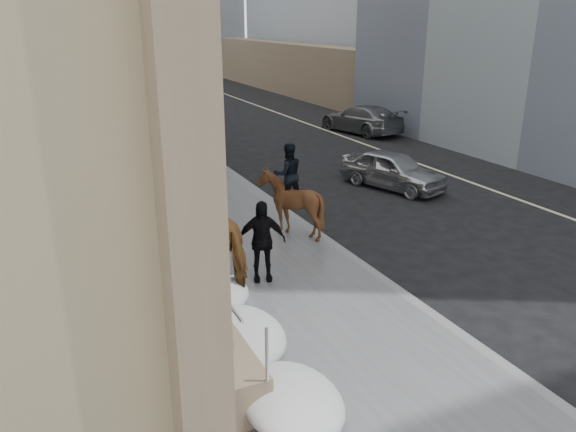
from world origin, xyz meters
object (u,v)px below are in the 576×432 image
(mounted_horse_left, at_px, (223,233))
(mounted_horse_right, at_px, (290,198))
(car_silver, at_px, (393,170))
(car_grey, at_px, (361,119))
(pedestrian, at_px, (261,241))

(mounted_horse_left, relative_size, mounted_horse_right, 1.12)
(car_silver, height_order, car_grey, car_grey)
(mounted_horse_right, height_order, car_silver, mounted_horse_right)
(mounted_horse_left, height_order, mounted_horse_right, mounted_horse_left)
(mounted_horse_left, xyz_separation_m, pedestrian, (0.81, -0.26, -0.22))
(mounted_horse_right, xyz_separation_m, car_silver, (5.51, 2.94, -0.49))
(car_grey, bearing_deg, car_silver, 53.07)
(mounted_horse_left, relative_size, pedestrian, 1.50)
(car_grey, bearing_deg, mounted_horse_right, 39.70)
(mounted_horse_right, xyz_separation_m, pedestrian, (-1.82, -2.36, -0.09))
(mounted_horse_right, xyz_separation_m, car_grey, (10.06, 12.48, -0.43))
(mounted_horse_left, bearing_deg, car_silver, -159.34)
(pedestrian, relative_size, car_silver, 0.48)
(mounted_horse_right, distance_m, car_grey, 16.03)
(car_silver, bearing_deg, mounted_horse_right, -171.32)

